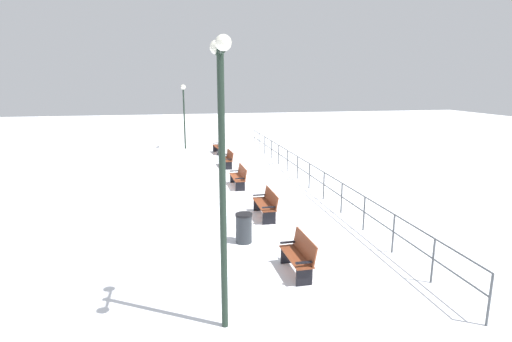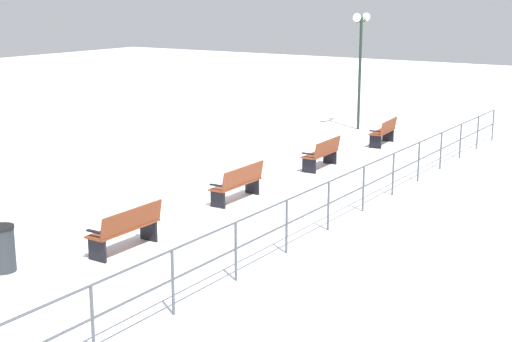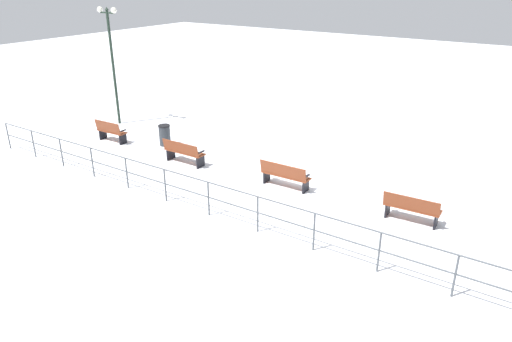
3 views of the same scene
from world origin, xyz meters
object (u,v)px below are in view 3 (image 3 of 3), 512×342
object	(u,v)px
bench_fifth	(111,131)
trash_bin	(165,135)
bench_second	(412,208)
bench_third	(285,175)
bench_fourth	(184,152)
lamppost_middle	(111,49)

from	to	relation	value
bench_fifth	trash_bin	distance (m)	2.37
bench_second	bench_third	bearing A→B (deg)	86.77
bench_fourth	trash_bin	world-z (taller)	bench_fourth
bench_second	trash_bin	size ratio (longest dim) A/B	1.86
bench_third	bench_fourth	world-z (taller)	bench_fourth
bench_second	bench_fifth	bearing A→B (deg)	87.48
bench_third	trash_bin	size ratio (longest dim) A/B	1.97
bench_fifth	lamppost_middle	xyz separation A→B (m)	(2.02, 1.80, 2.99)
bench_second	lamppost_middle	world-z (taller)	lamppost_middle
bench_third	bench_fourth	size ratio (longest dim) A/B	1.02
bench_third	bench_fifth	size ratio (longest dim) A/B	1.20
trash_bin	bench_fifth	bearing A→B (deg)	113.94
bench_fourth	bench_second	bearing A→B (deg)	-88.77
bench_fifth	trash_bin	size ratio (longest dim) A/B	1.64
bench_fourth	bench_fifth	world-z (taller)	bench_fifth
lamppost_middle	bench_third	bearing A→B (deg)	-100.77
bench_third	bench_fifth	world-z (taller)	bench_fifth
bench_fourth	bench_fifth	distance (m)	4.22
bench_fourth	lamppost_middle	world-z (taller)	lamppost_middle
bench_third	bench_fifth	xyz separation A→B (m)	(-0.07, 8.44, 0.01)
bench_third	bench_fourth	distance (m)	4.23
lamppost_middle	bench_second	bearing A→B (deg)	-97.83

